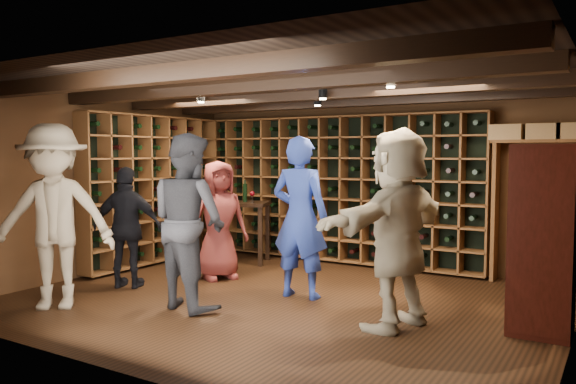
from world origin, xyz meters
The scene contains 13 objects.
ground centered at (0.00, 0.00, 0.00)m, with size 6.00×6.00×0.00m, color black.
room_shell centered at (0.00, 0.05, 2.42)m, with size 6.00×6.00×6.00m.
wine_rack_back centered at (-0.52, 2.33, 1.15)m, with size 4.65×0.30×2.20m.
wine_rack_left centered at (-2.83, 0.82, 1.15)m, with size 0.30×2.65×2.20m.
crate_shelf centered at (2.41, 2.32, 1.57)m, with size 1.20×0.32×2.07m.
display_cabinet centered at (2.71, 0.20, 0.86)m, with size 0.55×0.50×1.75m.
man_blue_shirt centered at (0.11, 0.21, 0.95)m, with size 0.69×0.45×1.89m, color navy.
man_grey_suit centered at (-0.72, -0.80, 0.96)m, with size 0.93×0.72×1.91m, color black.
guest_red_floral centered at (-1.32, 0.49, 0.80)m, with size 0.78×0.51×1.60m, color maroon.
guest_woman_black centered at (-1.98, -0.51, 0.76)m, with size 0.90×0.37×1.53m, color black.
guest_khaki centered at (-1.97, -1.58, 1.01)m, with size 1.30×0.75×2.02m, color gray.
guest_beige centered at (1.48, -0.29, 0.97)m, with size 1.81×0.57×1.95m, color tan.
tasting_table centered at (-1.94, 1.49, 0.82)m, with size 1.39×1.04×1.22m.
Camera 1 is at (3.37, -5.45, 1.70)m, focal length 35.00 mm.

